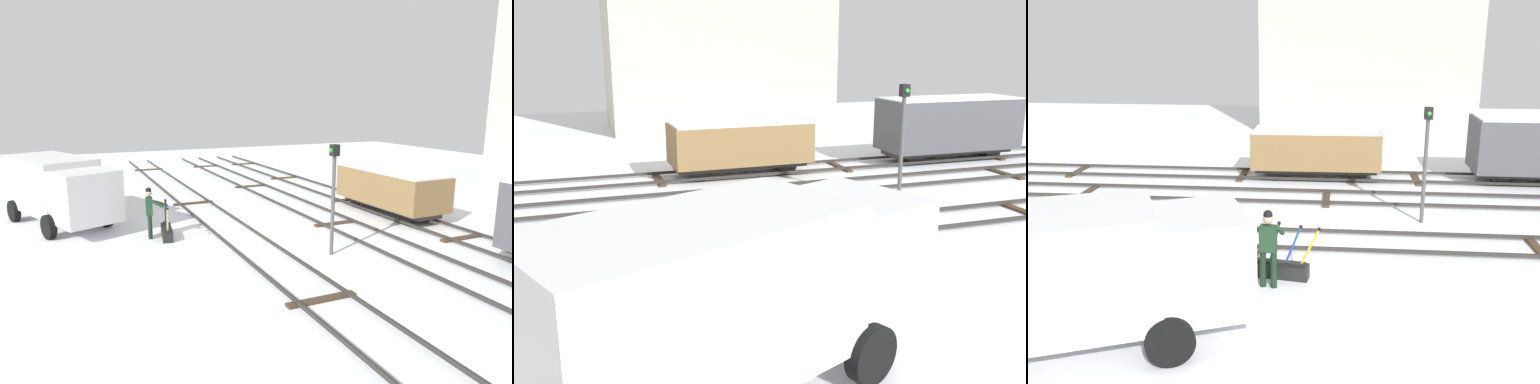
% 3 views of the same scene
% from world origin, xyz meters
% --- Properties ---
extents(ground_plane, '(60.00, 60.00, 0.00)m').
position_xyz_m(ground_plane, '(0.00, 0.00, 0.00)').
color(ground_plane, white).
extents(track_main_line, '(44.00, 1.94, 0.18)m').
position_xyz_m(track_main_line, '(0.00, 0.00, 0.11)').
color(track_main_line, '#2D2B28').
rests_on(track_main_line, ground_plane).
extents(track_siding_near, '(44.00, 1.94, 0.18)m').
position_xyz_m(track_siding_near, '(0.00, 4.32, 0.11)').
color(track_siding_near, '#2D2B28').
rests_on(track_siding_near, ground_plane).
extents(track_siding_far, '(44.00, 1.94, 0.18)m').
position_xyz_m(track_siding_far, '(0.00, 7.43, 0.11)').
color(track_siding_far, '#2D2B28').
rests_on(track_siding_far, ground_plane).
extents(switch_lever_frame, '(1.82, 0.59, 1.43)m').
position_xyz_m(switch_lever_frame, '(-1.01, -2.36, 0.25)').
color(switch_lever_frame, black).
rests_on(switch_lever_frame, ground_plane).
extents(rail_worker, '(0.61, 0.75, 1.88)m').
position_xyz_m(rail_worker, '(-1.17, -2.90, 1.08)').
color(rail_worker, black).
rests_on(rail_worker, ground_plane).
extents(delivery_truck, '(6.43, 4.35, 2.70)m').
position_xyz_m(delivery_truck, '(-4.31, -5.86, 1.56)').
color(delivery_truck, silver).
rests_on(delivery_truck, ground_plane).
extents(signal_post, '(0.24, 0.32, 3.59)m').
position_xyz_m(signal_post, '(3.01, 2.13, 2.22)').
color(signal_post, '#4C4C4C').
rests_on(signal_post, ground_plane).
extents(freight_car_mid_siding, '(5.11, 2.19, 1.98)m').
position_xyz_m(freight_car_mid_siding, '(-0.51, 7.43, 1.17)').
color(freight_car_mid_siding, '#2D2B28').
rests_on(freight_car_mid_siding, ground_plane).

